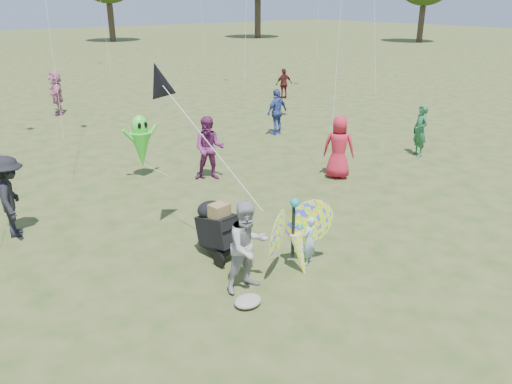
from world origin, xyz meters
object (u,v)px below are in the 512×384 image
crowd_j (56,93)px  jogging_stroller (217,226)px  crowd_c (277,112)px  alien_kite (141,144)px  crowd_a (339,147)px  child_girl (309,240)px  crowd_b (11,197)px  adult_man (248,246)px  crowd_e (209,148)px  crowd_f (420,131)px  butterfly_kite (296,237)px  crowd_h (284,84)px

crowd_j → jogging_stroller: crowd_j is taller
crowd_c → alien_kite: bearing=4.7°
crowd_a → alien_kite: alien_kite is taller
child_girl → crowd_b: (-3.87, 4.64, 0.37)m
adult_man → crowd_b: size_ratio=0.94×
crowd_e → crowd_j: crowd_j is taller
crowd_f → alien_kite: (-7.64, 3.46, 0.17)m
crowd_a → crowd_e: crowd_e is taller
crowd_a → jogging_stroller: bearing=70.2°
adult_man → alien_kite: alien_kite is taller
butterfly_kite → alien_kite: size_ratio=1.00×
crowd_b → crowd_c: 10.01m
crowd_e → crowd_j: size_ratio=0.96×
crowd_f → crowd_j: crowd_j is taller
crowd_a → crowd_f: (3.46, -0.18, -0.06)m
crowd_h → alien_kite: size_ratio=0.83×
jogging_stroller → alien_kite: alien_kite is taller
crowd_h → child_girl: bearing=62.8°
crowd_c → jogging_stroller: crowd_c is taller
child_girl → crowd_j: bearing=-111.9°
crowd_e → crowd_j: bearing=130.7°
crowd_e → crowd_c: bearing=66.9°
jogging_stroller → crowd_b: bearing=123.5°
adult_man → crowd_f: (8.82, 2.74, 0.00)m
adult_man → crowd_h: (11.81, 12.40, -0.07)m
adult_man → crowd_c: (7.10, 7.48, 0.02)m
adult_man → crowd_j: size_ratio=0.89×
crowd_j → alien_kite: bearing=11.5°
crowd_f → crowd_h: 10.12m
crowd_b → crowd_j: crowd_j is taller
jogging_stroller → adult_man: bearing=-107.2°
adult_man → crowd_b: crowd_b is taller
child_girl → crowd_c: (5.72, 7.50, 0.33)m
crowd_f → crowd_a: bearing=-69.5°
child_girl → alien_kite: alien_kite is taller
crowd_c → butterfly_kite: size_ratio=0.93×
child_girl → crowd_e: bearing=-122.6°
crowd_a → crowd_b: crowd_a is taller
child_girl → jogging_stroller: size_ratio=0.88×
crowd_a → crowd_j: size_ratio=0.95×
child_girl → crowd_a: 4.95m
crowd_c → child_girl: bearing=45.1°
crowd_e → crowd_f: 6.65m
jogging_stroller → butterfly_kite: 1.55m
crowd_c → butterfly_kite: bearing=43.6°
crowd_e → alien_kite: alien_kite is taller
crowd_a → jogging_stroller: 5.36m
crowd_h → crowd_j: crowd_j is taller
child_girl → alien_kite: bearing=-107.5°
crowd_e → crowd_f: size_ratio=1.08×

